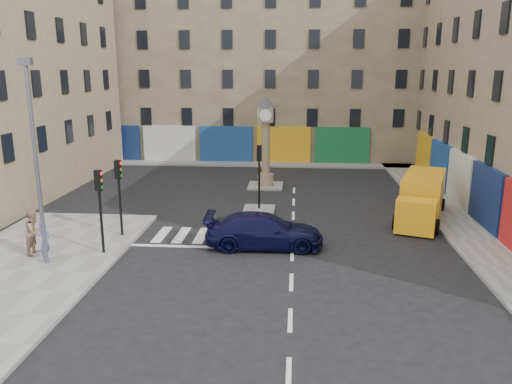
# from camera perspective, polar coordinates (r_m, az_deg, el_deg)

# --- Properties ---
(ground) EXTENTS (120.00, 120.00, 0.00)m
(ground) POSITION_cam_1_polar(r_m,az_deg,el_deg) (21.47, 4.12, -8.08)
(ground) COLOR black
(ground) RESTS_ON ground
(sidewalk_left) EXTENTS (7.00, 16.00, 0.15)m
(sidewalk_left) POSITION_cam_1_polar(r_m,az_deg,el_deg) (22.51, -25.51, -8.20)
(sidewalk_left) COLOR gray
(sidewalk_left) RESTS_ON ground
(sidewalk_right) EXTENTS (2.60, 30.00, 0.15)m
(sidewalk_right) POSITION_cam_1_polar(r_m,az_deg,el_deg) (32.13, 20.05, -1.28)
(sidewalk_right) COLOR gray
(sidewalk_right) RESTS_ON ground
(sidewalk_far) EXTENTS (32.00, 2.40, 0.15)m
(sidewalk_far) POSITION_cam_1_polar(r_m,az_deg,el_deg) (43.05, -0.88, 3.26)
(sidewalk_far) COLOR gray
(sidewalk_far) RESTS_ON ground
(island_near) EXTENTS (1.80, 1.80, 0.12)m
(island_near) POSITION_cam_1_polar(r_m,az_deg,el_deg) (29.10, 0.36, -1.98)
(island_near) COLOR gray
(island_near) RESTS_ON ground
(island_far) EXTENTS (2.40, 2.40, 0.12)m
(island_far) POSITION_cam_1_polar(r_m,az_deg,el_deg) (34.89, 1.10, 0.71)
(island_far) COLOR gray
(island_far) RESTS_ON ground
(building_far) EXTENTS (32.00, 10.00, 17.00)m
(building_far) POSITION_cam_1_polar(r_m,az_deg,el_deg) (48.09, -0.24, 14.47)
(building_far) COLOR gray
(building_far) RESTS_ON ground
(building_left) EXTENTS (8.00, 20.00, 15.00)m
(building_left) POSITION_cam_1_polar(r_m,az_deg,el_deg) (37.18, -26.83, 11.65)
(building_left) COLOR #968662
(building_left) RESTS_ON ground
(traffic_light_left_near) EXTENTS (0.28, 0.22, 3.70)m
(traffic_light_left_near) POSITION_cam_1_polar(r_m,az_deg,el_deg) (22.45, -17.44, -0.67)
(traffic_light_left_near) COLOR black
(traffic_light_left_near) RESTS_ON sidewalk_left
(traffic_light_left_far) EXTENTS (0.28, 0.22, 3.70)m
(traffic_light_left_far) POSITION_cam_1_polar(r_m,az_deg,el_deg) (24.62, -15.39, 0.72)
(traffic_light_left_far) COLOR black
(traffic_light_left_far) RESTS_ON sidewalk_left
(traffic_light_island) EXTENTS (0.28, 0.22, 3.70)m
(traffic_light_island) POSITION_cam_1_polar(r_m,az_deg,el_deg) (28.51, 0.37, 2.92)
(traffic_light_island) COLOR black
(traffic_light_island) RESTS_ON island_near
(lamp_post) EXTENTS (0.50, 0.25, 8.30)m
(lamp_post) POSITION_cam_1_polar(r_m,az_deg,el_deg) (21.59, -23.93, 4.11)
(lamp_post) COLOR #595B60
(lamp_post) RESTS_ON sidewalk_left
(clock_pillar) EXTENTS (1.20, 1.20, 6.10)m
(clock_pillar) POSITION_cam_1_polar(r_m,az_deg,el_deg) (34.26, 1.12, 6.40)
(clock_pillar) COLOR #968662
(clock_pillar) RESTS_ON island_far
(navy_sedan) EXTENTS (5.51, 2.42, 1.57)m
(navy_sedan) POSITION_cam_1_polar(r_m,az_deg,el_deg) (22.99, 0.93, -4.44)
(navy_sedan) COLOR black
(navy_sedan) RESTS_ON ground
(yellow_van) EXTENTS (3.94, 6.84, 2.39)m
(yellow_van) POSITION_cam_1_polar(r_m,az_deg,el_deg) (28.63, 18.43, -0.64)
(yellow_van) COLOR #F8A614
(yellow_van) RESTS_ON ground
(pedestrian_blue) EXTENTS (0.46, 0.65, 1.69)m
(pedestrian_blue) POSITION_cam_1_polar(r_m,az_deg,el_deg) (22.81, -22.96, -5.18)
(pedestrian_blue) COLOR #5375BF
(pedestrian_blue) RESTS_ON sidewalk_left
(pedestrian_tan) EXTENTS (0.82, 1.02, 1.98)m
(pedestrian_tan) POSITION_cam_1_polar(r_m,az_deg,el_deg) (23.73, -23.99, -4.20)
(pedestrian_tan) COLOR #A08062
(pedestrian_tan) RESTS_ON sidewalk_left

